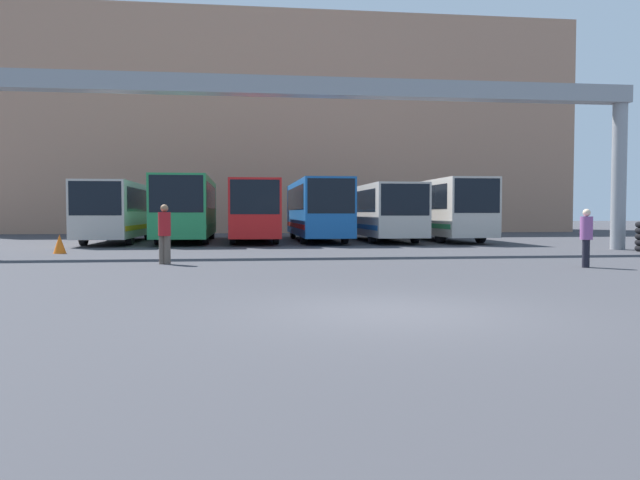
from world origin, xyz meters
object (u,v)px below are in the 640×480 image
bus_slot_3 (317,207)px  pedestrian_mid_right (165,232)px  bus_slot_0 (118,209)px  bus_slot_2 (253,208)px  traffic_cone (60,244)px  bus_slot_5 (443,207)px  bus_slot_4 (381,209)px  pedestrian_far_center (586,236)px  bus_slot_1 (187,206)px

bus_slot_3 → pedestrian_mid_right: 16.27m
bus_slot_0 → bus_slot_2: 7.01m
bus_slot_0 → pedestrian_mid_right: bus_slot_0 is taller
traffic_cone → bus_slot_5: bearing=25.9°
bus_slot_4 → pedestrian_far_center: size_ratio=6.09×
bus_slot_4 → pedestrian_far_center: bus_slot_4 is taller
bus_slot_2 → pedestrian_mid_right: 14.66m
bus_slot_2 → pedestrian_mid_right: bus_slot_2 is taller
bus_slot_0 → bus_slot_2: size_ratio=1.00×
bus_slot_0 → bus_slot_3: size_ratio=0.90×
bus_slot_0 → bus_slot_2: bus_slot_2 is taller
pedestrian_far_center → traffic_cone: size_ratio=2.27×
bus_slot_2 → bus_slot_4: bearing=-0.8°
bus_slot_2 → pedestrian_far_center: bus_slot_2 is taller
bus_slot_1 → pedestrian_mid_right: 14.84m
bus_slot_3 → bus_slot_5: bus_slot_5 is taller
bus_slot_0 → bus_slot_2: bearing=0.2°
bus_slot_3 → pedestrian_far_center: 18.47m
bus_slot_1 → bus_slot_3: size_ratio=0.98×
bus_slot_5 → pedestrian_far_center: size_ratio=6.11×
bus_slot_2 → bus_slot_0: bearing=-179.8°
bus_slot_1 → pedestrian_mid_right: bearing=-87.8°
bus_slot_1 → pedestrian_mid_right: size_ratio=6.22×
bus_slot_3 → traffic_cone: size_ratio=15.66×
bus_slot_2 → pedestrian_far_center: (9.15, -16.98, -0.94)m
bus_slot_0 → bus_slot_5: 17.52m
bus_slot_2 → traffic_cone: (-7.51, -8.83, -1.46)m
bus_slot_0 → bus_slot_4: bearing=-0.3°
bus_slot_5 → traffic_cone: 20.09m
bus_slot_2 → bus_slot_5: size_ratio=1.02×
pedestrian_far_center → pedestrian_mid_right: (-12.07, 2.64, 0.08)m
pedestrian_far_center → bus_slot_0: bearing=-97.6°
bus_slot_0 → pedestrian_mid_right: 14.91m
bus_slot_4 → pedestrian_mid_right: (-9.93, -14.24, -0.78)m
bus_slot_3 → bus_slot_5: size_ratio=1.13×
bus_slot_3 → bus_slot_4: 3.57m
bus_slot_4 → bus_slot_5: size_ratio=1.00×
bus_slot_2 → traffic_cone: size_ratio=14.08×
traffic_cone → bus_slot_0: bearing=86.7°
pedestrian_mid_right → bus_slot_1: bearing=-64.9°
bus_slot_3 → bus_slot_4: (3.50, -0.67, -0.13)m
pedestrian_mid_right → traffic_cone: bearing=-27.4°
bus_slot_2 → pedestrian_far_center: 19.31m
bus_slot_4 → bus_slot_5: bus_slot_5 is taller
bus_slot_3 → traffic_cone: 14.56m
bus_slot_0 → bus_slot_5: (17.52, -0.06, 0.13)m
bus_slot_0 → bus_slot_5: bus_slot_5 is taller
bus_slot_5 → pedestrian_mid_right: bus_slot_5 is taller
bus_slot_2 → traffic_cone: 11.68m
pedestrian_far_center → traffic_cone: (-16.66, 8.15, -0.52)m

